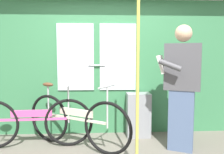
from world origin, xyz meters
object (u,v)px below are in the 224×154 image
bicycle_leaning_behind (75,121)px  bicycle_near_door (31,122)px  handrail_pole (138,75)px  trash_bin_by_wall (138,115)px  passenger_reading_newspaper (181,85)px

bicycle_leaning_behind → bicycle_near_door: bearing=-152.4°
bicycle_near_door → bicycle_leaning_behind: bearing=-6.3°
handrail_pole → trash_bin_by_wall: bearing=80.0°
handrail_pole → bicycle_leaning_behind: bearing=137.2°
handrail_pole → bicycle_near_door: bearing=151.7°
passenger_reading_newspaper → bicycle_near_door: bearing=19.4°
bicycle_near_door → passenger_reading_newspaper: passenger_reading_newspaper is taller
bicycle_leaning_behind → trash_bin_by_wall: bearing=55.3°
bicycle_leaning_behind → passenger_reading_newspaper: 1.58m
bicycle_near_door → handrail_pole: handrail_pole is taller
trash_bin_by_wall → handrail_pole: handrail_pole is taller
passenger_reading_newspaper → trash_bin_by_wall: size_ratio=2.44×
bicycle_near_door → passenger_reading_newspaper: bearing=-7.7°
handrail_pole → passenger_reading_newspaper: bearing=38.9°
bicycle_near_door → handrail_pole: bearing=-30.8°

